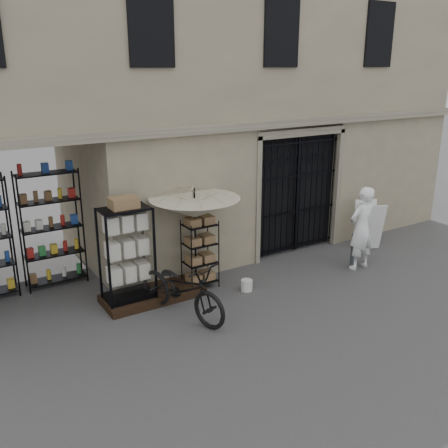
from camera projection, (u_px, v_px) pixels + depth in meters
ground at (294, 299)px, 10.03m from camera, size 80.00×80.00×0.00m
main_building at (195, 65)px, 11.89m from camera, size 14.00×4.00×9.00m
shop_recess at (22, 229)px, 9.57m from camera, size 3.00×1.70×3.00m
shop_shelving at (16, 234)px, 10.02m from camera, size 2.70×0.50×2.50m
iron_gate at (293, 192)px, 12.30m from camera, size 2.50×0.21×3.00m
step_platform at (153, 295)px, 10.05m from camera, size 2.00×0.90×0.15m
display_cabinet at (127, 259)px, 9.52m from camera, size 1.01×0.74×1.98m
wire_rack at (200, 255)px, 10.41m from camera, size 0.65×0.48×1.47m
market_umbrella at (195, 203)px, 9.95m from camera, size 2.10×2.12×2.61m
white_bucket at (247, 285)px, 10.40m from camera, size 0.29×0.29×0.23m
bicycle at (183, 316)px, 9.38m from camera, size 1.04×1.29×2.13m
steel_bollard at (354, 250)px, 11.57m from camera, size 0.19×0.19×0.81m
shopkeeper at (358, 268)px, 11.60m from camera, size 0.80×1.97×0.46m
easel_sign at (369, 225)px, 12.63m from camera, size 0.79×0.84×1.21m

